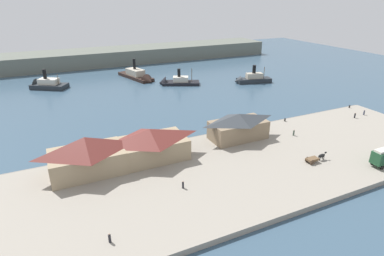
# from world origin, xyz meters

# --- Properties ---
(ground_plane) EXTENTS (320.00, 320.00, 0.00)m
(ground_plane) POSITION_xyz_m (0.00, 0.00, 0.00)
(ground_plane) COLOR #385166
(quay_promenade) EXTENTS (110.00, 36.00, 1.20)m
(quay_promenade) POSITION_xyz_m (0.00, -22.00, 0.60)
(quay_promenade) COLOR gray
(quay_promenade) RESTS_ON ground
(seawall_edge) EXTENTS (110.00, 0.80, 1.00)m
(seawall_edge) POSITION_xyz_m (0.00, -3.60, 0.50)
(seawall_edge) COLOR slate
(seawall_edge) RESTS_ON ground
(ferry_shed_east_terminal) EXTENTS (15.55, 9.93, 8.24)m
(ferry_shed_east_terminal) POSITION_xyz_m (-36.19, -10.50, 5.39)
(ferry_shed_east_terminal) COLOR #998466
(ferry_shed_east_terminal) RESTS_ON quay_promenade
(ferry_shed_west_terminal) EXTENTS (16.83, 9.81, 7.41)m
(ferry_shed_west_terminal) POSITION_xyz_m (-22.09, -10.37, 4.96)
(ferry_shed_west_terminal) COLOR #998466
(ferry_shed_west_terminal) RESTS_ON quay_promenade
(ferry_shed_customs_shed) EXTENTS (15.11, 7.83, 6.93)m
(ferry_shed_customs_shed) POSITION_xyz_m (2.37, -9.53, 4.71)
(ferry_shed_customs_shed) COLOR #847056
(ferry_shed_customs_shed) RESTS_ON quay_promenade
(horse_cart) EXTENTS (5.64, 1.69, 1.87)m
(horse_cart) POSITION_xyz_m (11.62, -27.90, 2.12)
(horse_cart) COLOR brown
(horse_cart) RESTS_ON quay_promenade
(pedestrian_near_west_shed) EXTENTS (0.42, 0.42, 1.71)m
(pedestrian_near_west_shed) POSITION_xyz_m (17.13, -14.47, 1.98)
(pedestrian_near_west_shed) COLOR #3D4C42
(pedestrian_near_west_shed) RESTS_ON quay_promenade
(pedestrian_at_waters_edge) EXTENTS (0.41, 0.41, 1.65)m
(pedestrian_at_waters_edge) POSITION_xyz_m (-20.24, -24.86, 1.95)
(pedestrian_at_waters_edge) COLOR #232328
(pedestrian_at_waters_edge) RESTS_ON quay_promenade
(pedestrian_walking_west) EXTENTS (0.42, 0.42, 1.72)m
(pedestrian_walking_west) POSITION_xyz_m (-36.42, -33.63, 1.98)
(pedestrian_walking_west) COLOR #232328
(pedestrian_walking_west) RESTS_ON quay_promenade
(pedestrian_near_east_shed) EXTENTS (0.44, 0.44, 1.78)m
(pedestrian_near_east_shed) POSITION_xyz_m (43.39, -12.29, 2.01)
(pedestrian_near_east_shed) COLOR #232328
(pedestrian_near_east_shed) RESTS_ON quay_promenade
(pedestrian_near_cart) EXTENTS (0.43, 0.43, 1.72)m
(pedestrian_near_cart) POSITION_xyz_m (48.36, -11.65, 1.98)
(pedestrian_near_cart) COLOR #33384C
(pedestrian_near_cart) RESTS_ON quay_promenade
(mooring_post_center_west) EXTENTS (0.44, 0.44, 0.90)m
(mooring_post_center_west) POSITION_xyz_m (49.98, -4.84, 1.65)
(mooring_post_center_west) COLOR black
(mooring_post_center_west) RESTS_ON quay_promenade
(mooring_post_west) EXTENTS (0.44, 0.44, 0.90)m
(mooring_post_west) POSITION_xyz_m (21.97, -5.27, 1.65)
(mooring_post_west) COLOR black
(mooring_post_west) RESTS_ON quay_promenade
(ferry_outer_harbor) EXTENTS (18.54, 12.80, 9.30)m
(ferry_outer_harbor) POSITION_xyz_m (9.39, 52.16, 1.08)
(ferry_outer_harbor) COLOR black
(ferry_outer_harbor) RESTS_ON ground
(ferry_near_quay) EXTENTS (16.59, 13.84, 10.16)m
(ferry_near_quay) POSITION_xyz_m (-42.34, 69.37, 1.54)
(ferry_near_quay) COLOR #23282D
(ferry_near_quay) RESTS_ON ground
(ferry_approaching_east) EXTENTS (17.30, 8.55, 9.07)m
(ferry_approaching_east) POSITION_xyz_m (41.25, 40.36, 1.56)
(ferry_approaching_east) COLOR #23282D
(ferry_approaching_east) RESTS_ON ground
(ferry_approaching_west) EXTENTS (12.43, 24.94, 11.17)m
(ferry_approaching_west) POSITION_xyz_m (-2.35, 67.28, 1.44)
(ferry_approaching_west) COLOR black
(ferry_approaching_west) RESTS_ON ground
(far_headland) EXTENTS (180.00, 24.00, 8.00)m
(far_headland) POSITION_xyz_m (0.00, 110.00, 4.00)
(far_headland) COLOR #60665B
(far_headland) RESTS_ON ground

